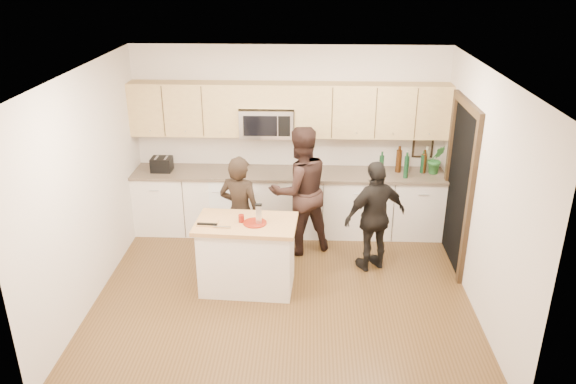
{
  "coord_description": "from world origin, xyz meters",
  "views": [
    {
      "loc": [
        0.29,
        -5.89,
        3.82
      ],
      "look_at": [
        0.04,
        0.35,
        1.19
      ],
      "focal_mm": 35.0,
      "sensor_mm": 36.0,
      "label": 1
    }
  ],
  "objects_px": {
    "woman_center": "(300,190)",
    "toaster": "(162,164)",
    "woman_left": "(240,213)",
    "woman_right": "(375,216)",
    "island": "(247,255)"
  },
  "relations": [
    {
      "from": "toaster",
      "to": "woman_center",
      "type": "relative_size",
      "value": 0.16
    },
    {
      "from": "woman_left",
      "to": "woman_right",
      "type": "relative_size",
      "value": 1.03
    },
    {
      "from": "toaster",
      "to": "woman_right",
      "type": "bearing_deg",
      "value": -18.84
    },
    {
      "from": "woman_left",
      "to": "woman_right",
      "type": "height_order",
      "value": "woman_left"
    },
    {
      "from": "toaster",
      "to": "woman_center",
      "type": "xyz_separation_m",
      "value": [
        2.01,
        -0.56,
        -0.14
      ]
    },
    {
      "from": "woman_right",
      "to": "toaster",
      "type": "bearing_deg",
      "value": -44.84
    },
    {
      "from": "woman_center",
      "to": "woman_left",
      "type": "bearing_deg",
      "value": 6.83
    },
    {
      "from": "island",
      "to": "woman_left",
      "type": "height_order",
      "value": "woman_left"
    },
    {
      "from": "island",
      "to": "woman_center",
      "type": "distance_m",
      "value": 1.27
    },
    {
      "from": "woman_left",
      "to": "woman_center",
      "type": "relative_size",
      "value": 0.86
    },
    {
      "from": "toaster",
      "to": "woman_right",
      "type": "xyz_separation_m",
      "value": [
        2.99,
        -1.02,
        -0.3
      ]
    },
    {
      "from": "island",
      "to": "woman_center",
      "type": "relative_size",
      "value": 0.69
    },
    {
      "from": "toaster",
      "to": "woman_left",
      "type": "distance_m",
      "value": 1.64
    },
    {
      "from": "woman_center",
      "to": "toaster",
      "type": "bearing_deg",
      "value": -39.93
    },
    {
      "from": "island",
      "to": "woman_center",
      "type": "bearing_deg",
      "value": 61.61
    }
  ]
}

